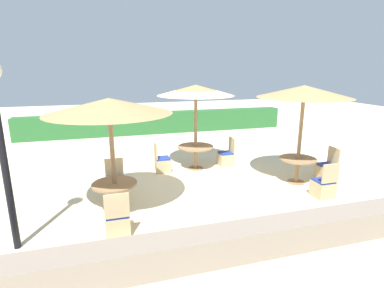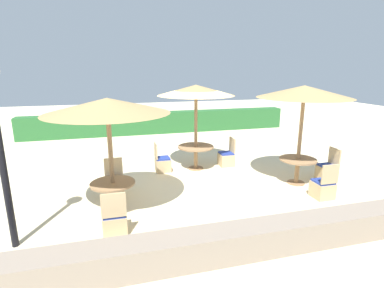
{
  "view_description": "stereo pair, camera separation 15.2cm",
  "coord_description": "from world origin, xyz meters",
  "px_view_note": "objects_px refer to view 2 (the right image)",
  "views": [
    {
      "loc": [
        -2.47,
        -7.92,
        3.17
      ],
      "look_at": [
        0.0,
        0.6,
        0.9
      ],
      "focal_mm": 28.0,
      "sensor_mm": 36.0,
      "label": 1
    },
    {
      "loc": [
        -2.32,
        -7.96,
        3.17
      ],
      "look_at": [
        0.0,
        0.6,
        0.9
      ],
      "focal_mm": 28.0,
      "sensor_mm": 36.0,
      "label": 2
    }
  ],
  "objects_px": {
    "parasol_front_left": "(107,106)",
    "round_table_front_left": "(113,190)",
    "patio_chair_front_right_south": "(323,188)",
    "patio_chair_front_right_east": "(327,171)",
    "patio_chair_center_west": "(162,163)",
    "patio_chair_front_left_north": "(115,185)",
    "patio_chair_center_east": "(227,158)",
    "parasol_center": "(196,91)",
    "parasol_front_right": "(304,92)",
    "round_table_center": "(196,151)",
    "patio_chair_front_left_south": "(115,221)",
    "round_table_front_right": "(298,164)"
  },
  "relations": [
    {
      "from": "round_table_center",
      "to": "patio_chair_front_right_south",
      "type": "height_order",
      "value": "patio_chair_front_right_south"
    },
    {
      "from": "round_table_center",
      "to": "parasol_center",
      "type": "bearing_deg",
      "value": 0.0
    },
    {
      "from": "patio_chair_center_west",
      "to": "patio_chair_front_right_east",
      "type": "relative_size",
      "value": 1.0
    },
    {
      "from": "parasol_center",
      "to": "patio_chair_front_left_south",
      "type": "relative_size",
      "value": 2.87
    },
    {
      "from": "round_table_center",
      "to": "patio_chair_front_left_north",
      "type": "bearing_deg",
      "value": -150.74
    },
    {
      "from": "patio_chair_front_right_south",
      "to": "patio_chair_front_right_east",
      "type": "relative_size",
      "value": 1.0
    },
    {
      "from": "patio_chair_center_west",
      "to": "patio_chair_front_left_north",
      "type": "bearing_deg",
      "value": -45.02
    },
    {
      "from": "patio_chair_front_left_north",
      "to": "parasol_front_right",
      "type": "relative_size",
      "value": 0.34
    },
    {
      "from": "parasol_center",
      "to": "patio_chair_center_east",
      "type": "bearing_deg",
      "value": 2.73
    },
    {
      "from": "parasol_front_right",
      "to": "patio_chair_front_right_east",
      "type": "height_order",
      "value": "parasol_front_right"
    },
    {
      "from": "round_table_front_left",
      "to": "patio_chair_front_left_south",
      "type": "bearing_deg",
      "value": -89.94
    },
    {
      "from": "parasol_front_left",
      "to": "round_table_front_left",
      "type": "height_order",
      "value": "parasol_front_left"
    },
    {
      "from": "parasol_front_left",
      "to": "round_table_front_left",
      "type": "relative_size",
      "value": 2.67
    },
    {
      "from": "parasol_center",
      "to": "parasol_front_right",
      "type": "relative_size",
      "value": 0.98
    },
    {
      "from": "parasol_center",
      "to": "patio_chair_center_east",
      "type": "xyz_separation_m",
      "value": [
        1.08,
        0.05,
        -2.23
      ]
    },
    {
      "from": "patio_chair_center_east",
      "to": "patio_chair_front_left_north",
      "type": "xyz_separation_m",
      "value": [
        -3.64,
        -1.49,
        0.0
      ]
    },
    {
      "from": "patio_chair_center_west",
      "to": "patio_chair_front_left_north",
      "type": "relative_size",
      "value": 1.0
    },
    {
      "from": "parasol_front_left",
      "to": "patio_chair_front_right_east",
      "type": "height_order",
      "value": "parasol_front_left"
    },
    {
      "from": "round_table_center",
      "to": "parasol_front_right",
      "type": "relative_size",
      "value": 0.42
    },
    {
      "from": "parasol_front_left",
      "to": "round_table_front_left",
      "type": "distance_m",
      "value": 1.85
    },
    {
      "from": "patio_chair_center_east",
      "to": "patio_chair_front_left_south",
      "type": "relative_size",
      "value": 1.0
    },
    {
      "from": "parasol_center",
      "to": "parasol_front_left",
      "type": "distance_m",
      "value": 3.54
    },
    {
      "from": "parasol_front_left",
      "to": "round_table_front_left",
      "type": "xyz_separation_m",
      "value": [
        -0.0,
        -0.0,
        -1.85
      ]
    },
    {
      "from": "parasol_center",
      "to": "parasol_front_right",
      "type": "distance_m",
      "value": 3.09
    },
    {
      "from": "patio_chair_front_left_north",
      "to": "patio_chair_front_right_east",
      "type": "height_order",
      "value": "same"
    },
    {
      "from": "parasol_center",
      "to": "patio_chair_front_right_east",
      "type": "relative_size",
      "value": 2.87
    },
    {
      "from": "parasol_center",
      "to": "parasol_front_left",
      "type": "relative_size",
      "value": 1.02
    },
    {
      "from": "round_table_front_left",
      "to": "patio_chair_front_left_south",
      "type": "height_order",
      "value": "patio_chair_front_left_south"
    },
    {
      "from": "patio_chair_center_east",
      "to": "patio_chair_front_right_south",
      "type": "bearing_deg",
      "value": -155.62
    },
    {
      "from": "round_table_center",
      "to": "patio_chair_front_left_north",
      "type": "distance_m",
      "value": 2.95
    },
    {
      "from": "patio_chair_center_east",
      "to": "patio_chair_front_left_north",
      "type": "relative_size",
      "value": 1.0
    },
    {
      "from": "patio_chair_front_left_south",
      "to": "round_table_front_right",
      "type": "distance_m",
      "value": 5.18
    },
    {
      "from": "patio_chair_center_west",
      "to": "parasol_front_right",
      "type": "bearing_deg",
      "value": 60.14
    },
    {
      "from": "round_table_center",
      "to": "round_table_front_right",
      "type": "height_order",
      "value": "round_table_center"
    },
    {
      "from": "patio_chair_front_left_north",
      "to": "round_table_front_right",
      "type": "relative_size",
      "value": 0.93
    },
    {
      "from": "patio_chair_front_left_south",
      "to": "round_table_front_right",
      "type": "relative_size",
      "value": 0.93
    },
    {
      "from": "patio_chair_center_west",
      "to": "round_table_front_right",
      "type": "distance_m",
      "value": 4.02
    },
    {
      "from": "parasol_front_right",
      "to": "round_table_front_right",
      "type": "relative_size",
      "value": 2.71
    },
    {
      "from": "round_table_front_left",
      "to": "round_table_front_right",
      "type": "xyz_separation_m",
      "value": [
        4.99,
        0.45,
        0.01
      ]
    },
    {
      "from": "parasol_front_left",
      "to": "patio_chair_front_right_east",
      "type": "distance_m",
      "value": 6.4
    },
    {
      "from": "patio_chair_center_west",
      "to": "round_table_front_right",
      "type": "bearing_deg",
      "value": 60.14
    },
    {
      "from": "round_table_front_left",
      "to": "patio_chair_front_right_east",
      "type": "distance_m",
      "value": 6.04
    },
    {
      "from": "patio_chair_front_left_south",
      "to": "round_table_front_right",
      "type": "xyz_separation_m",
      "value": [
        4.98,
        1.39,
        0.29
      ]
    },
    {
      "from": "patio_chair_center_east",
      "to": "patio_chair_center_west",
      "type": "xyz_separation_m",
      "value": [
        -2.16,
        -0.01,
        0.0
      ]
    },
    {
      "from": "patio_chair_center_west",
      "to": "parasol_front_left",
      "type": "height_order",
      "value": "parasol_front_left"
    },
    {
      "from": "patio_chair_center_west",
      "to": "round_table_front_left",
      "type": "bearing_deg",
      "value": -31.67
    },
    {
      "from": "patio_chair_front_left_north",
      "to": "parasol_front_right",
      "type": "height_order",
      "value": "parasol_front_right"
    },
    {
      "from": "patio_chair_front_left_north",
      "to": "parasol_front_right",
      "type": "distance_m",
      "value": 5.48
    },
    {
      "from": "round_table_center",
      "to": "patio_chair_center_east",
      "type": "relative_size",
      "value": 1.22
    },
    {
      "from": "round_table_center",
      "to": "parasol_front_left",
      "type": "height_order",
      "value": "parasol_front_left"
    }
  ]
}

